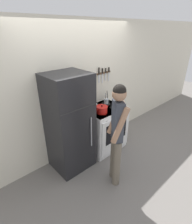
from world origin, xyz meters
TOP-DOWN VIEW (x-y plane):
  - ground_plane at (0.00, 0.00)m, footprint 14.00×14.00m
  - wall_back at (0.00, 0.03)m, footprint 10.00×0.06m
  - refrigerator at (-0.52, -0.31)m, footprint 0.69×0.65m
  - stove_range at (0.30, -0.35)m, footprint 0.81×0.68m
  - dutch_oven_pot at (0.12, -0.45)m, footprint 0.26×0.22m
  - tea_kettle at (0.13, -0.19)m, footprint 0.20×0.16m
  - utensil_jar at (0.50, -0.19)m, footprint 0.10×0.10m
  - person at (-0.22, -1.12)m, footprint 0.40×0.42m
  - wall_knife_strip at (0.58, -0.02)m, footprint 0.38×0.03m

SIDE VIEW (x-z plane):
  - ground_plane at x=0.00m, z-range 0.00..0.00m
  - stove_range at x=0.30m, z-range 0.01..0.94m
  - refrigerator at x=-0.52m, z-range 0.00..1.76m
  - person at x=-0.22m, z-range 0.12..1.83m
  - utensil_jar at x=0.50m, z-range 0.85..1.13m
  - tea_kettle at x=0.13m, z-range 0.89..1.11m
  - dutch_oven_pot at x=0.12m, z-range 0.92..1.08m
  - wall_back at x=0.00m, z-range 0.00..2.55m
  - wall_knife_strip at x=0.58m, z-range 1.37..1.71m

